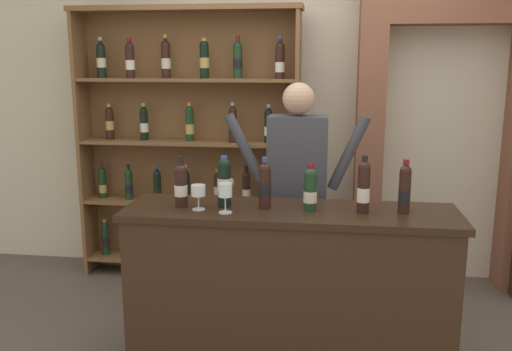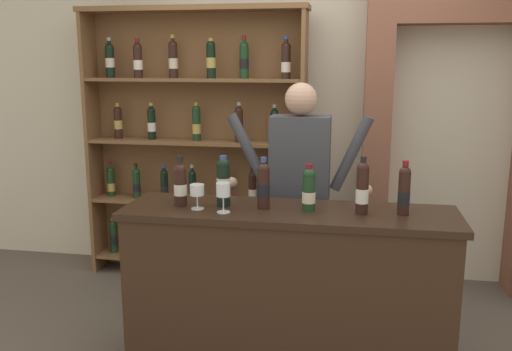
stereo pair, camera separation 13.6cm
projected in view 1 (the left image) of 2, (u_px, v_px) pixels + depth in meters
back_wall at (293, 75)px, 4.57m from camera, size 12.00×0.19×3.34m
wine_shelf at (189, 140)px, 4.48m from camera, size 1.83×0.29×2.20m
archway_doorway at (443, 120)px, 4.34m from camera, size 1.36×0.45×2.38m
tasting_counter at (289, 289)px, 3.21m from camera, size 1.89×0.53×0.97m
shopkeeper at (297, 180)px, 3.64m from camera, size 0.98×0.22×1.65m
tasting_bottle_riserva at (181, 184)px, 3.15m from camera, size 0.08×0.08×0.29m
tasting_bottle_prosecco at (224, 181)px, 3.15m from camera, size 0.08×0.08×0.30m
tasting_bottle_chianti at (265, 185)px, 3.11m from camera, size 0.07×0.07×0.30m
tasting_bottle_super_tuscan at (310, 188)px, 3.07m from camera, size 0.07×0.07×0.27m
tasting_bottle_brunello at (364, 187)px, 3.02m from camera, size 0.07×0.07×0.32m
tasting_bottle_vin_santo at (405, 188)px, 3.01m from camera, size 0.07×0.07×0.30m
wine_glass_spare at (225, 191)px, 3.01m from camera, size 0.08×0.08×0.17m
wine_glass_left at (198, 192)px, 3.08m from camera, size 0.08×0.08×0.14m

